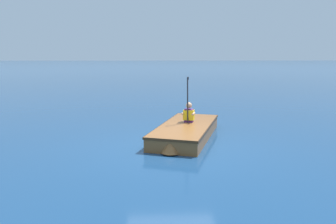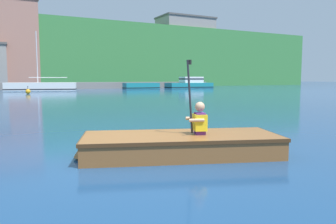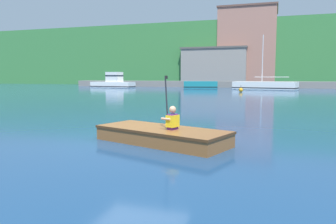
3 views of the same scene
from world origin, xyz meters
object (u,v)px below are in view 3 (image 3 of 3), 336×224
Objects in this scene: moored_boat_dock_west_end at (200,85)px; moored_boat_dock_center_near at (113,82)px; person_paddler at (172,119)px; moored_boat_dock_center_far at (265,85)px; channel_buoy at (241,90)px; rowboat_foreground at (160,134)px.

moored_boat_dock_center_near is (-13.04, -0.55, 0.29)m from moored_boat_dock_west_end.
moored_boat_dock_west_end is 3.72× the size of person_paddler.
moored_boat_dock_center_far is 9.68m from channel_buoy.
moored_boat_dock_center_far is 11.55× the size of channel_buoy.
moored_boat_dock_center_far reaches higher than channel_buoy.
moored_boat_dock_center_far is at bearing 77.45° from channel_buoy.
rowboat_foreground is 2.81× the size of person_paddler.
rowboat_foreground is 0.56m from person_paddler.
channel_buoy is at bearing -56.23° from moored_boat_dock_west_end.
moored_boat_dock_west_end is at bearing 179.44° from moored_boat_dock_center_far.
person_paddler reaches higher than channel_buoy.
moored_boat_dock_center_far is (8.47, -0.08, 0.00)m from moored_boat_dock_west_end.
moored_boat_dock_west_end is 37.24m from rowboat_foreground.
rowboat_foreground is (20.08, -36.02, -0.52)m from moored_boat_dock_center_near.
moored_boat_dock_center_near is 21.39m from channel_buoy.
moored_boat_dock_center_near reaches higher than person_paddler.
person_paddler is at bearing -78.60° from moored_boat_dock_west_end.
rowboat_foreground is 5.03× the size of channel_buoy.
person_paddler is at bearing -18.94° from rowboat_foreground.
moored_boat_dock_center_near is 0.82× the size of moored_boat_dock_center_far.
moored_boat_dock_center_far is 6.44× the size of person_paddler.
moored_boat_dock_center_near is 1.89× the size of rowboat_foreground.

